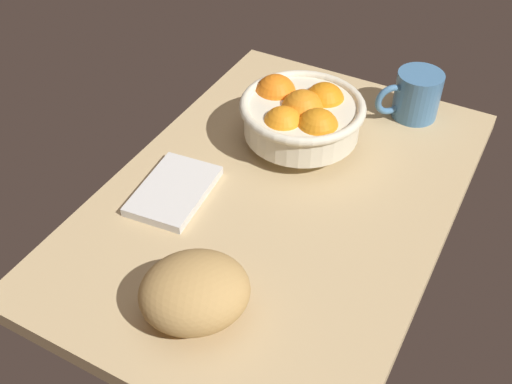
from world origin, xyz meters
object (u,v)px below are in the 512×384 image
(bread_loaf, at_px, (195,292))
(napkin_folded, at_px, (174,191))
(mug, at_px, (415,95))
(fruit_bowl, at_px, (301,115))

(bread_loaf, distance_m, napkin_folded, 0.24)
(mug, bearing_deg, napkin_folded, -34.22)
(napkin_folded, bearing_deg, mug, 145.78)
(napkin_folded, xyz_separation_m, mug, (-0.40, 0.27, 0.04))
(bread_loaf, xyz_separation_m, mug, (-0.58, 0.11, 0.00))
(fruit_bowl, bearing_deg, napkin_folded, -29.10)
(bread_loaf, relative_size, mug, 1.36)
(bread_loaf, xyz_separation_m, napkin_folded, (-0.18, -0.16, -0.04))
(fruit_bowl, distance_m, mug, 0.23)
(fruit_bowl, relative_size, bread_loaf, 1.49)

